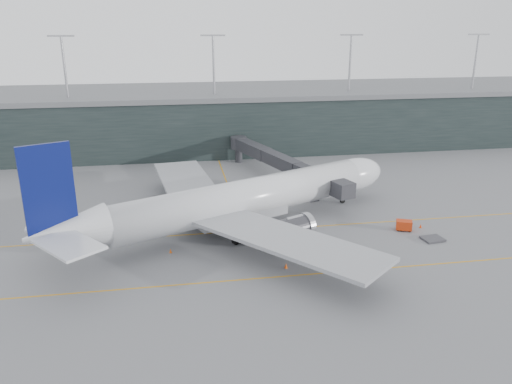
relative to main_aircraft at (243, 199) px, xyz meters
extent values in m
plane|color=#535257|center=(-4.93, 2.81, -5.03)|extent=(320.00, 320.00, 0.00)
cube|color=#C98912|center=(-4.93, -1.19, -5.02)|extent=(160.00, 0.25, 0.02)
cube|color=#C98912|center=(-4.93, -17.19, -5.02)|extent=(160.00, 0.25, 0.02)
cube|color=#C98912|center=(0.07, 22.81, -5.02)|extent=(0.25, 60.00, 0.02)
cube|color=black|center=(-4.93, 60.81, 1.97)|extent=(240.00, 35.00, 14.00)
cube|color=#5B5D61|center=(-4.93, 60.81, 9.57)|extent=(240.00, 36.00, 1.20)
cylinder|color=#9E9EA3|center=(-34.93, 50.81, 16.97)|extent=(0.60, 0.60, 14.00)
cylinder|color=#9E9EA3|center=(0.07, 50.81, 16.97)|extent=(0.60, 0.60, 14.00)
cylinder|color=#9E9EA3|center=(35.07, 50.81, 16.97)|extent=(0.60, 0.60, 14.00)
cylinder|color=#9E9EA3|center=(70.07, 50.81, 16.97)|extent=(0.60, 0.60, 14.00)
cylinder|color=silver|center=(0.41, 0.19, 0.16)|extent=(43.59, 23.91, 6.07)
ellipsoid|color=silver|center=(22.31, 9.97, 0.16)|extent=(14.11, 10.74, 6.07)
cone|color=silver|center=(-25.06, -11.19, 0.85)|extent=(12.21, 9.71, 5.83)
cube|color=gray|center=(-0.48, -0.21, -2.19)|extent=(16.30, 10.86, 1.96)
cube|color=black|center=(25.71, 11.49, 1.14)|extent=(3.16, 3.56, 0.78)
cube|color=gray|center=(3.92, -14.87, -0.82)|extent=(25.02, 27.39, 0.54)
cylinder|color=#323236|center=(5.99, -7.51, -2.48)|extent=(7.65, 5.92, 3.43)
cube|color=gray|center=(-8.46, 12.84, -0.82)|extent=(12.71, 29.34, 0.54)
cylinder|color=#323236|center=(-1.59, 9.47, -2.48)|extent=(7.65, 5.92, 3.43)
cube|color=#091150|center=(-26.40, -11.79, 7.01)|extent=(6.01, 3.04, 11.75)
cube|color=silver|center=(-23.75, -16.51, 1.34)|extent=(9.73, 10.23, 0.34)
cube|color=silver|center=(-28.15, -6.68, 1.34)|extent=(6.71, 9.55, 0.34)
cylinder|color=black|center=(20.08, 8.97, -4.49)|extent=(1.14, 0.80, 1.08)
cylinder|color=#9E9EA3|center=(20.08, 8.97, -3.75)|extent=(0.29, 0.29, 2.54)
cylinder|color=black|center=(-1.24, -5.70, -4.39)|extent=(1.36, 0.97, 1.27)
cylinder|color=black|center=(-5.08, 2.88, -4.39)|extent=(1.36, 0.97, 1.27)
cube|color=#292A2E|center=(17.79, 2.96, -0.21)|extent=(4.04, 4.28, 2.70)
cube|color=#292A2E|center=(15.22, 10.53, -0.21)|extent=(6.32, 12.63, 2.41)
cube|color=#292A2E|center=(11.18, 22.38, -0.21)|extent=(6.55, 12.70, 2.50)
cube|color=#292A2E|center=(7.14, 34.23, -0.21)|extent=(6.77, 12.78, 2.60)
cylinder|color=#9E9EA3|center=(15.00, 11.17, -3.20)|extent=(0.48, 0.48, 3.66)
cube|color=#323236|center=(15.00, 11.17, -4.69)|extent=(2.29, 1.99, 0.67)
cylinder|color=#292A2E|center=(17.79, 43.31, -0.21)|extent=(3.85, 3.85, 2.89)
cylinder|color=#292A2E|center=(17.79, 43.31, -3.29)|extent=(1.73, 1.73, 3.47)
cube|color=red|center=(25.63, -5.15, -4.07)|extent=(2.88, 2.39, 1.46)
cylinder|color=black|center=(24.59, -5.33, -4.80)|extent=(0.48, 0.33, 0.45)
cylinder|color=black|center=(26.25, -6.01, -4.80)|extent=(0.48, 0.33, 0.45)
cylinder|color=black|center=(25.02, -4.29, -4.80)|extent=(0.48, 0.33, 0.45)
cylinder|color=black|center=(26.67, -4.98, -4.80)|extent=(0.48, 0.33, 0.45)
cube|color=#36353A|center=(28.40, -9.48, -4.83)|extent=(3.51, 2.97, 0.32)
cube|color=#323236|center=(-10.02, 13.99, -4.88)|extent=(2.17, 1.87, 0.19)
cube|color=silver|center=(-10.02, 13.99, -4.02)|extent=(1.78, 1.70, 1.44)
cube|color=#263499|center=(-10.02, 13.99, -3.27)|extent=(1.84, 1.76, 0.08)
cube|color=#323236|center=(-7.41, 13.64, -4.88)|extent=(2.16, 1.85, 0.19)
cube|color=silver|center=(-7.41, 13.64, -4.02)|extent=(1.76, 1.69, 1.44)
cube|color=#263499|center=(-7.41, 13.64, -3.27)|extent=(1.82, 1.74, 0.08)
cube|color=#323236|center=(-4.15, 13.83, -4.87)|extent=(2.50, 2.26, 0.21)
cube|color=#B7BBC4|center=(-4.15, 13.83, -3.95)|extent=(2.08, 2.02, 1.54)
cube|color=#263499|center=(-4.15, 13.83, -3.14)|extent=(2.14, 2.08, 0.08)
cone|color=red|center=(28.85, -4.61, -4.69)|extent=(0.43, 0.43, 0.68)
cone|color=#F3520D|center=(3.85, -14.91, -4.67)|extent=(0.45, 0.45, 0.71)
cone|color=#D9560C|center=(4.77, 13.90, -4.65)|extent=(0.47, 0.47, 0.75)
cone|color=#DD550C|center=(-11.78, -7.43, -4.71)|extent=(0.40, 0.40, 0.63)
camera|label=1|loc=(-10.33, -74.96, 26.84)|focal=35.00mm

